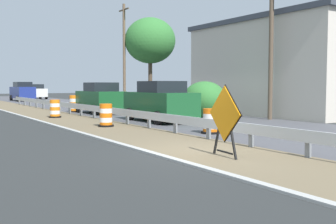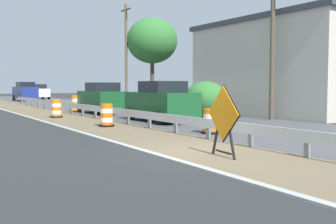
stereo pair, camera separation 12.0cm
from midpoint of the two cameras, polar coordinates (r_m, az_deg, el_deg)
ground_plane at (r=11.28m, az=4.37°, el=-5.66°), size 160.00×160.00×0.00m
median_dirt_strip at (r=11.52m, az=6.01°, el=-5.45°), size 3.22×120.00×0.01m
far_lane_asphalt at (r=15.58m, az=22.38°, el=-3.30°), size 7.95×120.00×0.00m
curb_near_edge at (r=10.56m, az=-1.33°, el=-6.28°), size 0.20×120.00×0.11m
guardrail_median at (r=13.89m, az=5.26°, el=-1.72°), size 0.18×59.94×0.71m
warning_sign_diamond at (r=10.55m, az=7.63°, el=-0.69°), size 0.23×1.50×1.88m
traffic_barrel_nearest at (r=15.55m, az=5.77°, el=-1.47°), size 0.71×0.71×0.95m
traffic_barrel_close at (r=18.22m, az=-8.90°, el=-0.61°), size 0.69×0.69×1.02m
traffic_barrel_mid at (r=23.84m, az=-15.74°, el=0.33°), size 0.69×0.69×1.02m
traffic_barrel_far at (r=28.45m, az=-13.22°, el=1.05°), size 0.70×0.70×1.14m
car_lead_near_lane at (r=26.61m, az=-9.63°, el=1.95°), size 2.09×4.08×2.00m
car_trailing_near_lane at (r=55.34m, az=-18.12°, el=2.74°), size 2.08×4.53×1.92m
car_lead_far_lane at (r=20.41m, az=-1.30°, el=1.50°), size 2.16×4.50×2.04m
car_mid_far_lane at (r=63.96m, az=-19.77°, el=2.95°), size 2.06×4.52×2.19m
car_trailing_far_lane at (r=49.49m, az=-19.84°, el=2.74°), size 2.12×4.76×2.17m
roadside_shop_near at (r=27.00m, az=15.98°, el=6.06°), size 7.00×11.60×5.91m
utility_pole_near at (r=22.37m, az=14.12°, el=8.45°), size 0.24×1.80×7.09m
utility_pole_mid at (r=36.23m, az=-6.27°, el=8.19°), size 0.24×1.80×8.90m
bush_roadside at (r=22.60m, az=5.00°, el=1.73°), size 2.43×2.43×2.06m
tree_roadside at (r=36.77m, az=-2.62°, el=9.96°), size 4.52×4.52×7.83m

